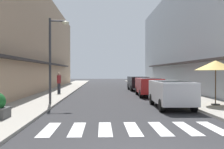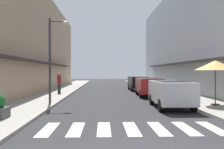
{
  "view_description": "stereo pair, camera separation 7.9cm",
  "coord_description": "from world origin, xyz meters",
  "px_view_note": "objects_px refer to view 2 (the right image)",
  "views": [
    {
      "loc": [
        -1.06,
        -5.01,
        1.97
      ],
      "look_at": [
        -0.33,
        13.32,
        1.78
      ],
      "focal_mm": 40.49,
      "sensor_mm": 36.0,
      "label": 1
    },
    {
      "loc": [
        -0.98,
        -5.01,
        1.97
      ],
      "look_at": [
        -0.33,
        13.32,
        1.78
      ],
      "focal_mm": 40.49,
      "sensor_mm": 36.0,
      "label": 2
    }
  ],
  "objects_px": {
    "parked_car_mid": "(149,85)",
    "cafe_umbrella": "(215,66)",
    "planter_midblock": "(187,92)",
    "planter_far": "(165,85)",
    "parked_car_near": "(171,91)",
    "pedestrian_walking_far": "(59,82)",
    "street_lamp": "(53,51)",
    "parked_car_far": "(138,82)"
  },
  "relations": [
    {
      "from": "planter_far",
      "to": "pedestrian_walking_far",
      "type": "relative_size",
      "value": 0.59
    },
    {
      "from": "parked_car_mid",
      "to": "planter_midblock",
      "type": "height_order",
      "value": "parked_car_mid"
    },
    {
      "from": "parked_car_mid",
      "to": "planter_midblock",
      "type": "bearing_deg",
      "value": -48.84
    },
    {
      "from": "parked_car_near",
      "to": "pedestrian_walking_far",
      "type": "bearing_deg",
      "value": 132.44
    },
    {
      "from": "parked_car_far",
      "to": "planter_midblock",
      "type": "distance_m",
      "value": 9.1
    },
    {
      "from": "planter_far",
      "to": "parked_car_far",
      "type": "bearing_deg",
      "value": 148.85
    },
    {
      "from": "parked_car_near",
      "to": "street_lamp",
      "type": "height_order",
      "value": "street_lamp"
    },
    {
      "from": "parked_car_far",
      "to": "cafe_umbrella",
      "type": "xyz_separation_m",
      "value": [
        2.58,
        -12.56,
        1.4
      ]
    },
    {
      "from": "parked_car_far",
      "to": "cafe_umbrella",
      "type": "relative_size",
      "value": 1.59
    },
    {
      "from": "parked_car_near",
      "to": "street_lamp",
      "type": "distance_m",
      "value": 7.11
    },
    {
      "from": "parked_car_near",
      "to": "street_lamp",
      "type": "relative_size",
      "value": 0.86
    },
    {
      "from": "parked_car_near",
      "to": "parked_car_mid",
      "type": "xyz_separation_m",
      "value": [
        -0.0,
        6.54,
        0.0
      ]
    },
    {
      "from": "parked_car_far",
      "to": "planter_midblock",
      "type": "xyz_separation_m",
      "value": [
        2.23,
        -8.82,
        -0.37
      ]
    },
    {
      "from": "pedestrian_walking_far",
      "to": "parked_car_mid",
      "type": "bearing_deg",
      "value": 132.79
    },
    {
      "from": "parked_car_near",
      "to": "pedestrian_walking_far",
      "type": "height_order",
      "value": "pedestrian_walking_far"
    },
    {
      "from": "cafe_umbrella",
      "to": "planter_far",
      "type": "bearing_deg",
      "value": 90.61
    },
    {
      "from": "parked_car_near",
      "to": "planter_far",
      "type": "height_order",
      "value": "parked_car_near"
    },
    {
      "from": "parked_car_near",
      "to": "parked_car_mid",
      "type": "bearing_deg",
      "value": 90.0
    },
    {
      "from": "parked_car_near",
      "to": "planter_midblock",
      "type": "relative_size",
      "value": 4.62
    },
    {
      "from": "parked_car_mid",
      "to": "cafe_umbrella",
      "type": "distance_m",
      "value": 6.94
    },
    {
      "from": "cafe_umbrella",
      "to": "pedestrian_walking_far",
      "type": "bearing_deg",
      "value": 141.8
    },
    {
      "from": "street_lamp",
      "to": "parked_car_far",
      "type": "bearing_deg",
      "value": 60.05
    },
    {
      "from": "parked_car_far",
      "to": "street_lamp",
      "type": "relative_size",
      "value": 0.79
    },
    {
      "from": "parked_car_mid",
      "to": "cafe_umbrella",
      "type": "bearing_deg",
      "value": -67.7
    },
    {
      "from": "parked_car_mid",
      "to": "parked_car_near",
      "type": "bearing_deg",
      "value": -90.0
    },
    {
      "from": "street_lamp",
      "to": "parked_car_near",
      "type": "bearing_deg",
      "value": -11.59
    },
    {
      "from": "planter_far",
      "to": "pedestrian_walking_far",
      "type": "distance_m",
      "value": 10.4
    },
    {
      "from": "planter_midblock",
      "to": "cafe_umbrella",
      "type": "bearing_deg",
      "value": -84.63
    },
    {
      "from": "cafe_umbrella",
      "to": "planter_midblock",
      "type": "bearing_deg",
      "value": 95.37
    },
    {
      "from": "street_lamp",
      "to": "planter_far",
      "type": "relative_size",
      "value": 4.73
    },
    {
      "from": "parked_car_mid",
      "to": "cafe_umbrella",
      "type": "height_order",
      "value": "cafe_umbrella"
    },
    {
      "from": "cafe_umbrella",
      "to": "parked_car_far",
      "type": "bearing_deg",
      "value": 101.6
    },
    {
      "from": "planter_far",
      "to": "parked_car_near",
      "type": "bearing_deg",
      "value": -102.26
    },
    {
      "from": "street_lamp",
      "to": "planter_far",
      "type": "xyz_separation_m",
      "value": [
        9.06,
        9.97,
        -2.58
      ]
    },
    {
      "from": "parked_car_far",
      "to": "parked_car_near",
      "type": "bearing_deg",
      "value": -90.0
    },
    {
      "from": "cafe_umbrella",
      "to": "pedestrian_walking_far",
      "type": "height_order",
      "value": "cafe_umbrella"
    },
    {
      "from": "parked_car_near",
      "to": "parked_car_mid",
      "type": "distance_m",
      "value": 6.54
    },
    {
      "from": "parked_car_near",
      "to": "parked_car_mid",
      "type": "relative_size",
      "value": 0.99
    },
    {
      "from": "parked_car_far",
      "to": "pedestrian_walking_far",
      "type": "height_order",
      "value": "pedestrian_walking_far"
    },
    {
      "from": "parked_car_far",
      "to": "parked_car_mid",
      "type": "bearing_deg",
      "value": -90.0
    },
    {
      "from": "planter_midblock",
      "to": "planter_far",
      "type": "relative_size",
      "value": 0.88
    },
    {
      "from": "parked_car_mid",
      "to": "cafe_umbrella",
      "type": "xyz_separation_m",
      "value": [
        2.58,
        -6.29,
        1.4
      ]
    }
  ]
}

